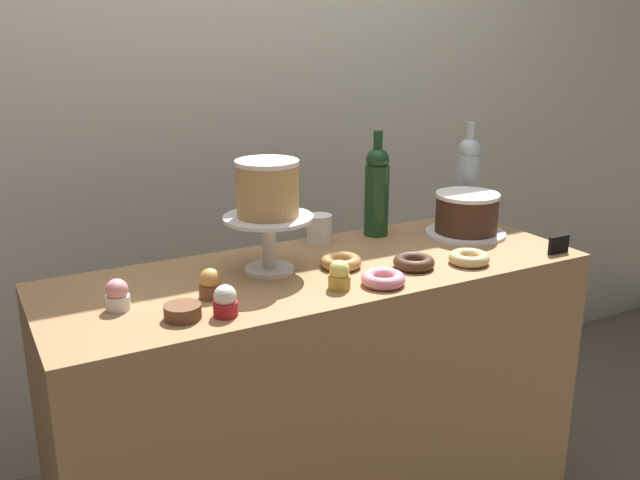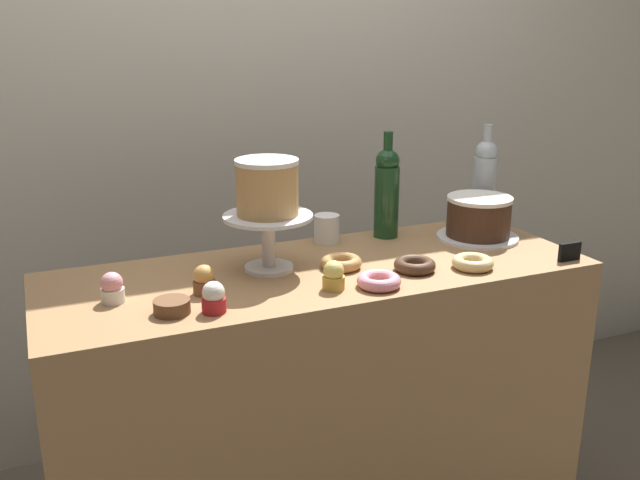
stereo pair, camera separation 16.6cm
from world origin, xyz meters
The scene contains 19 objects.
back_wall centered at (0.00, 0.84, 1.30)m, with size 6.00×0.05×2.60m.
display_counter centered at (0.00, 0.00, 0.46)m, with size 1.47×0.53×0.92m.
cake_stand_pedestal centered at (-0.13, 0.04, 1.02)m, with size 0.24×0.24×0.15m.
white_layer_cake centered at (-0.13, 0.04, 1.15)m, with size 0.16×0.16×0.15m.
silver_serving_platter centered at (0.55, 0.06, 0.92)m, with size 0.25×0.25×0.01m.
chocolate_round_cake centered at (0.55, 0.06, 0.99)m, with size 0.20×0.20×0.12m.
wine_bottle_green centered at (0.30, 0.20, 1.06)m, with size 0.08×0.08×0.33m.
wine_bottle_clear centered at (0.67, 0.21, 1.06)m, with size 0.08×0.08×0.33m.
cupcake_lemon centered at (-0.03, -0.15, 0.95)m, with size 0.06×0.06×0.07m.
cupcake_caramel centered at (-0.33, -0.06, 0.95)m, with size 0.06×0.06×0.07m.
cupcake_vanilla centered at (-0.34, -0.18, 0.95)m, with size 0.06×0.06×0.07m.
cupcake_strawberry centered at (-0.54, -0.03, 0.95)m, with size 0.06×0.06×0.07m.
donut_maple centered at (0.05, -0.02, 0.94)m, with size 0.11×0.11×0.03m.
donut_chocolate centered at (0.22, -0.12, 0.94)m, with size 0.11×0.11×0.03m.
donut_glazed centered at (0.38, -0.16, 0.94)m, with size 0.11×0.11×0.03m.
donut_pink centered at (0.08, -0.19, 0.94)m, with size 0.11×0.11×0.03m.
cookie_stack centered at (-0.43, -0.15, 0.94)m, with size 0.08×0.08×0.03m.
price_sign_chalkboard centered at (0.66, -0.21, 0.95)m, with size 0.07×0.01×0.05m.
coffee_cup_ceramic centered at (0.11, 0.21, 0.96)m, with size 0.08×0.08×0.09m.
Camera 2 is at (-0.69, -1.63, 1.55)m, focal length 39.15 mm.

